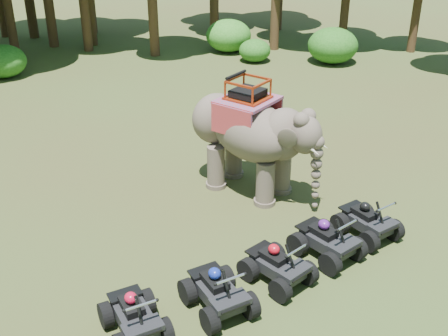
{
  "coord_description": "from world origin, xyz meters",
  "views": [
    {
      "loc": [
        -7.71,
        -10.53,
        9.02
      ],
      "look_at": [
        0.0,
        1.2,
        1.9
      ],
      "focal_mm": 45.0,
      "sensor_mm": 36.0,
      "label": 1
    }
  ],
  "objects": [
    {
      "name": "ground",
      "position": [
        0.0,
        0.0,
        0.0
      ],
      "size": [
        110.0,
        110.0,
        0.0
      ],
      "primitive_type": "plane",
      "color": "#47381E",
      "rests_on": "ground"
    },
    {
      "name": "atv_0",
      "position": [
        -4.11,
        -1.45,
        0.63
      ],
      "size": [
        1.41,
        1.82,
        1.26
      ],
      "primitive_type": null,
      "rotation": [
        0.0,
        0.0,
        -0.1
      ],
      "color": "black",
      "rests_on": "ground"
    },
    {
      "name": "atv_3",
      "position": [
        1.46,
        -1.6,
        0.66
      ],
      "size": [
        1.49,
        1.91,
        1.32
      ],
      "primitive_type": null,
      "rotation": [
        0.0,
        0.0,
        0.11
      ],
      "color": "black",
      "rests_on": "ground"
    },
    {
      "name": "atv_1",
      "position": [
        -2.13,
        -1.78,
        0.66
      ],
      "size": [
        1.41,
        1.86,
        1.32
      ],
      "primitive_type": null,
      "rotation": [
        0.0,
        0.0,
        -0.07
      ],
      "color": "black",
      "rests_on": "ground"
    },
    {
      "name": "elephant",
      "position": [
        1.9,
        2.63,
        1.91
      ],
      "size": [
        3.47,
        4.97,
        3.83
      ],
      "primitive_type": null,
      "rotation": [
        0.0,
        0.0,
        0.36
      ],
      "color": "brown",
      "rests_on": "ground"
    },
    {
      "name": "atv_2",
      "position": [
        -0.31,
        -1.72,
        0.63
      ],
      "size": [
        1.51,
        1.89,
        1.26
      ],
      "primitive_type": null,
      "rotation": [
        0.0,
        0.0,
        0.17
      ],
      "color": "black",
      "rests_on": "ground"
    },
    {
      "name": "atv_4",
      "position": [
        3.1,
        -1.49,
        0.63
      ],
      "size": [
        1.28,
        1.74,
        1.27
      ],
      "primitive_type": null,
      "rotation": [
        0.0,
        0.0,
        0.02
      ],
      "color": "black",
      "rests_on": "ground"
    }
  ]
}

